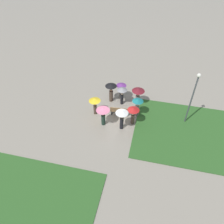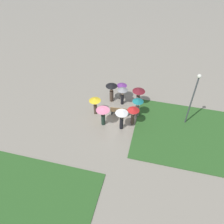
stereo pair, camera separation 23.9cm
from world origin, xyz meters
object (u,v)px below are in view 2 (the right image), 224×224
crowd_person_yellow (95,102)px  crowd_person_maroon (139,93)px  crowd_person_pink (103,112)px  crowd_person_grey (123,92)px  crowd_person_black (112,89)px  crowd_person_purple (122,89)px  crowd_person_red (133,113)px  crowd_person_teal (138,105)px  park_bench (119,111)px  crowd_person_white (122,116)px  lamp_post (194,94)px

crowd_person_yellow → crowd_person_maroon: size_ratio=0.99×
crowd_person_pink → crowd_person_yellow: (1.08, -1.19, -0.06)m
crowd_person_grey → crowd_person_black: 1.14m
crowd_person_purple → crowd_person_maroon: crowd_person_maroon is taller
crowd_person_grey → crowd_person_red: bearing=114.6°
crowd_person_teal → crowd_person_purple: 2.83m
park_bench → crowd_person_red: crowd_person_red is taller
crowd_person_red → crowd_person_teal: bearing=-176.0°
crowd_person_pink → crowd_person_grey: (-1.03, -3.13, 0.03)m
crowd_person_white → crowd_person_red: size_ratio=1.12×
crowd_person_black → crowd_person_yellow: bearing=35.3°
crowd_person_maroon → crowd_person_red: crowd_person_maroon is taller
crowd_person_grey → crowd_person_maroon: crowd_person_grey is taller
crowd_person_teal → crowd_person_red: bearing=135.6°
crowd_person_white → crowd_person_purple: (0.85, -4.03, -0.30)m
crowd_person_white → crowd_person_maroon: 3.69m
crowd_person_yellow → crowd_person_black: crowd_person_black is taller
crowd_person_pink → crowd_person_grey: 3.30m
park_bench → crowd_person_black: crowd_person_black is taller
lamp_post → crowd_person_pink: size_ratio=2.66×
crowd_person_maroon → crowd_person_purple: bearing=-160.8°
crowd_person_purple → crowd_person_yellow: 3.31m
crowd_person_teal → crowd_person_pink: 3.24m
crowd_person_purple → crowd_person_red: size_ratio=1.00×
crowd_person_red → crowd_person_white: bearing=-32.9°
lamp_post → park_bench: bearing=3.9°
park_bench → crowd_person_teal: bearing=-174.8°
lamp_post → crowd_person_grey: lamp_post is taller
crowd_person_teal → crowd_person_black: bearing=26.8°
crowd_person_white → crowd_person_pink: crowd_person_white is taller
crowd_person_grey → crowd_person_black: size_ratio=0.94×
crowd_person_purple → crowd_person_yellow: bearing=-173.9°
crowd_person_grey → lamp_post: bearing=162.7°
crowd_person_pink → crowd_person_grey: size_ratio=0.99×
crowd_person_yellow → crowd_person_black: bearing=96.9°
crowd_person_white → crowd_person_purple: size_ratio=1.12×
crowd_person_pink → crowd_person_red: crowd_person_pink is taller
crowd_person_purple → crowd_person_maroon: 1.78m
lamp_post → crowd_person_red: (4.54, 1.26, -1.90)m
crowd_person_purple → crowd_person_grey: crowd_person_grey is taller
lamp_post → crowd_person_black: size_ratio=2.47×
crowd_person_white → crowd_person_grey: (0.62, -3.25, -0.01)m
crowd_person_teal → crowd_person_black: crowd_person_black is taller
park_bench → lamp_post: lamp_post is taller
park_bench → crowd_person_purple: bearing=-87.4°
crowd_person_teal → crowd_person_yellow: size_ratio=1.05×
crowd_person_red → lamp_post: bearing=119.5°
crowd_person_teal → crowd_person_grey: 2.13m
crowd_person_white → crowd_person_teal: (-1.04, -1.93, -0.23)m
crowd_person_grey → crowd_person_black: crowd_person_black is taller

